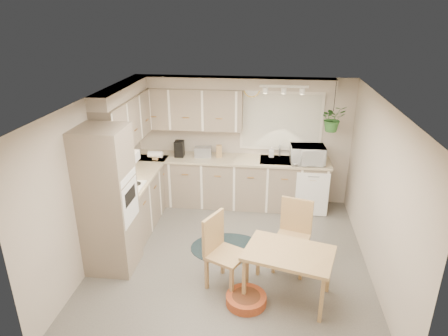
{
  "coord_description": "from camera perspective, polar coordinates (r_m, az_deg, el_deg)",
  "views": [
    {
      "loc": [
        0.5,
        -5.08,
        3.51
      ],
      "look_at": [
        -0.17,
        0.55,
        1.24
      ],
      "focal_mm": 32.0,
      "sensor_mm": 36.0,
      "label": 1
    }
  ],
  "objects": [
    {
      "name": "floor",
      "position": [
        6.2,
        1.0,
        -12.73
      ],
      "size": [
        4.2,
        4.2,
        0.0
      ],
      "primitive_type": "plane",
      "color": "#69665C",
      "rests_on": "ground"
    },
    {
      "name": "ceiling",
      "position": [
        5.22,
        1.17,
        9.51
      ],
      "size": [
        4.2,
        4.2,
        0.0
      ],
      "primitive_type": "plane",
      "color": "white",
      "rests_on": "wall_back"
    },
    {
      "name": "wall_back",
      "position": [
        7.56,
        2.68,
        3.98
      ],
      "size": [
        4.0,
        0.04,
        2.4
      ],
      "primitive_type": "cube",
      "color": "#BCAD9B",
      "rests_on": "floor"
    },
    {
      "name": "wall_front",
      "position": [
        3.81,
        -2.21,
        -15.65
      ],
      "size": [
        4.0,
        0.04,
        2.4
      ],
      "primitive_type": "cube",
      "color": "#BCAD9B",
      "rests_on": "floor"
    },
    {
      "name": "wall_left",
      "position": [
        6.11,
        -17.92,
        -1.53
      ],
      "size": [
        0.04,
        4.2,
        2.4
      ],
      "primitive_type": "cube",
      "color": "#BCAD9B",
      "rests_on": "floor"
    },
    {
      "name": "wall_right",
      "position": [
        5.78,
        21.24,
        -3.36
      ],
      "size": [
        0.04,
        4.2,
        2.4
      ],
      "primitive_type": "cube",
      "color": "#BCAD9B",
      "rests_on": "floor"
    },
    {
      "name": "base_cab_left",
      "position": [
        7.05,
        -12.16,
        -4.48
      ],
      "size": [
        0.6,
        1.85,
        0.9
      ],
      "primitive_type": "cube",
      "color": "gray",
      "rests_on": "floor"
    },
    {
      "name": "base_cab_back",
      "position": [
        7.56,
        0.9,
        -2.08
      ],
      "size": [
        3.6,
        0.6,
        0.9
      ],
      "primitive_type": "cube",
      "color": "gray",
      "rests_on": "floor"
    },
    {
      "name": "counter_left",
      "position": [
        6.85,
        -12.39,
        -0.95
      ],
      "size": [
        0.64,
        1.89,
        0.04
      ],
      "primitive_type": "cube",
      "color": "beige",
      "rests_on": "base_cab_left"
    },
    {
      "name": "counter_back",
      "position": [
        7.38,
        0.91,
        1.23
      ],
      "size": [
        3.64,
        0.64,
        0.04
      ],
      "primitive_type": "cube",
      "color": "beige",
      "rests_on": "base_cab_back"
    },
    {
      "name": "oven_stack",
      "position": [
        5.74,
        -16.27,
        -4.55
      ],
      "size": [
        0.65,
        0.65,
        2.1
      ],
      "primitive_type": "cube",
      "color": "gray",
      "rests_on": "floor"
    },
    {
      "name": "wall_oven_face",
      "position": [
        5.62,
        -13.25,
        -4.79
      ],
      "size": [
        0.02,
        0.56,
        0.58
      ],
      "primitive_type": "cube",
      "color": "white",
      "rests_on": "oven_stack"
    },
    {
      "name": "upper_cab_left",
      "position": [
        6.72,
        -13.77,
        6.64
      ],
      "size": [
        0.35,
        2.0,
        0.75
      ],
      "primitive_type": "cube",
      "color": "gray",
      "rests_on": "wall_left"
    },
    {
      "name": "upper_cab_back",
      "position": [
        7.36,
        -5.21,
        8.47
      ],
      "size": [
        2.0,
        0.35,
        0.75
      ],
      "primitive_type": "cube",
      "color": "gray",
      "rests_on": "wall_back"
    },
    {
      "name": "soffit_left",
      "position": [
        6.63,
        -14.34,
        10.61
      ],
      "size": [
        0.3,
        2.0,
        0.2
      ],
      "primitive_type": "cube",
      "color": "#BCAD9B",
      "rests_on": "wall_left"
    },
    {
      "name": "soffit_back",
      "position": [
        7.17,
        1.11,
        12.07
      ],
      "size": [
        3.6,
        0.3,
        0.2
      ],
      "primitive_type": "cube",
      "color": "#BCAD9B",
      "rests_on": "wall_back"
    },
    {
      "name": "cooktop",
      "position": [
        6.35,
        -13.95,
        -2.74
      ],
      "size": [
        0.52,
        0.58,
        0.02
      ],
      "primitive_type": "cube",
      "color": "white",
      "rests_on": "counter_left"
    },
    {
      "name": "range_hood",
      "position": [
        6.18,
        -14.5,
        1.11
      ],
      "size": [
        0.4,
        0.6,
        0.14
      ],
      "primitive_type": "cube",
      "color": "white",
      "rests_on": "upper_cab_left"
    },
    {
      "name": "window_blinds",
      "position": [
        7.4,
        8.16,
        6.62
      ],
      "size": [
        1.4,
        0.02,
        1.0
      ],
      "primitive_type": "cube",
      "color": "white",
      "rests_on": "wall_back"
    },
    {
      "name": "window_frame",
      "position": [
        7.41,
        8.16,
        6.64
      ],
      "size": [
        1.5,
        0.02,
        1.1
      ],
      "primitive_type": "cube",
      "color": "white",
      "rests_on": "wall_back"
    },
    {
      "name": "sink",
      "position": [
        7.36,
        7.9,
        0.81
      ],
      "size": [
        0.7,
        0.48,
        0.1
      ],
      "primitive_type": "cube",
      "color": "#96999D",
      "rests_on": "counter_back"
    },
    {
      "name": "dishwasher_front",
      "position": [
        7.3,
        12.45,
        -3.75
      ],
      "size": [
        0.58,
        0.02,
        0.83
      ],
      "primitive_type": "cube",
      "color": "white",
      "rests_on": "base_cab_back"
    },
    {
      "name": "track_light_bar",
      "position": [
        6.74,
        8.56,
        11.47
      ],
      "size": [
        0.8,
        0.04,
        0.04
      ],
      "primitive_type": "cube",
      "color": "white",
      "rests_on": "ceiling"
    },
    {
      "name": "wall_clock",
      "position": [
        7.28,
        3.99,
        11.21
      ],
      "size": [
        0.3,
        0.03,
        0.3
      ],
      "primitive_type": "cylinder",
      "rotation": [
        1.57,
        0.0,
        0.0
      ],
      "color": "gold",
      "rests_on": "wall_back"
    },
    {
      "name": "dining_table",
      "position": [
        5.36,
        9.05,
        -14.78
      ],
      "size": [
        1.24,
        0.98,
        0.68
      ],
      "primitive_type": "cube",
      "rotation": [
        0.0,
        0.0,
        -0.26
      ],
      "color": "tan",
      "rests_on": "floor"
    },
    {
      "name": "chair_left",
      "position": [
        5.38,
        0.43,
        -12.1
      ],
      "size": [
        0.64,
        0.64,
        1.02
      ],
      "primitive_type": "cube",
      "rotation": [
        0.0,
        0.0,
        -2.02
      ],
      "color": "tan",
      "rests_on": "floor"
    },
    {
      "name": "chair_back",
      "position": [
        5.79,
        9.69,
        -9.78
      ],
      "size": [
        0.59,
        0.59,
        1.02
      ],
      "primitive_type": "cube",
      "rotation": [
        0.0,
        0.0,
        2.87
      ],
      "color": "tan",
      "rests_on": "floor"
    },
    {
      "name": "braided_rug",
      "position": [
        6.41,
        0.59,
        -11.36
      ],
      "size": [
        1.24,
        0.97,
        0.01
      ],
      "primitive_type": "ellipsoid",
      "rotation": [
        0.0,
        0.0,
        0.06
      ],
      "color": "black",
      "rests_on": "floor"
    },
    {
      "name": "pet_bed",
      "position": [
        5.37,
        3.18,
        -18.24
      ],
      "size": [
        0.65,
        0.65,
        0.12
      ],
      "primitive_type": "cylinder",
      "rotation": [
        0.0,
        0.0,
        -0.3
      ],
      "color": "#B75324",
      "rests_on": "floor"
    },
    {
      "name": "microwave",
      "position": [
        7.22,
        11.85,
        2.14
      ],
      "size": [
        0.61,
        0.37,
        0.4
      ],
      "primitive_type": "imported",
      "rotation": [
        0.0,
        0.0,
        0.07
      ],
      "color": "white",
      "rests_on": "counter_back"
    },
    {
      "name": "soap_bottle",
      "position": [
        7.47,
        6.77,
        1.88
      ],
      "size": [
        0.09,
        0.2,
        0.09
      ],
      "primitive_type": "imported",
      "rotation": [
        0.0,
        0.0,
        0.02
      ],
      "color": "white",
      "rests_on": "counter_back"
    },
    {
      "name": "hanging_plant",
      "position": [
        7.09,
        15.24,
        6.46
      ],
      "size": [
        0.52,
        0.56,
        0.35
      ],
      "primitive_type": "imported",
      "rotation": [
        0.0,
        0.0,
        0.3
      ],
      "color": "#2F6629",
      "rests_on": "ceiling"
    },
    {
      "name": "coffee_maker",
      "position": [
        7.48,
        -6.39,
        2.76
      ],
      "size": [
        0.17,
        0.21,
        0.3
      ],
      "primitive_type": "cube",
      "rotation": [
        0.0,
        0.0,
        0.04
      ],
      "color": "black",
      "rests_on": "counter_back"
    },
    {
      "name": "toaster",
      "position": [
        7.43,
        -3.01,
        2.3
      ],
      "size": [
        0.32,
        0.2,
        0.19
      ],
      "primitive_type": "cube",
      "rotation": [
        0.0,
        0.0,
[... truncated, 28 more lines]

